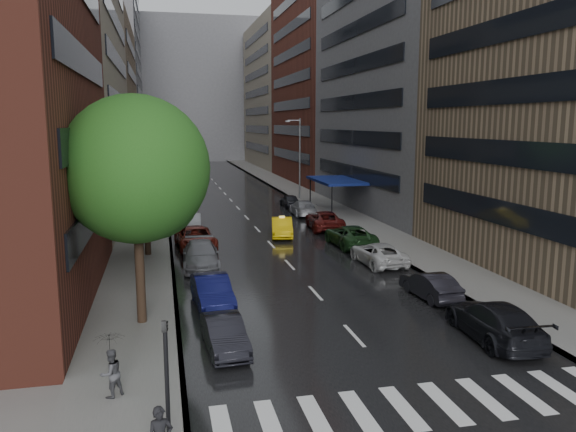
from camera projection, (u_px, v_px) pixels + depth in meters
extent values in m
plane|color=gray|center=(393.00, 378.00, 19.38)|extent=(220.00, 220.00, 0.00)
cube|color=black|center=(227.00, 196.00, 67.48)|extent=(14.00, 140.00, 0.01)
cube|color=gray|center=(150.00, 197.00, 65.52)|extent=(4.00, 140.00, 0.15)
cube|color=gray|center=(299.00, 193.00, 69.42)|extent=(4.00, 140.00, 0.15)
cube|color=silver|center=(222.00, 429.00, 16.13)|extent=(0.55, 2.80, 0.01)
cube|color=silver|center=(270.00, 423.00, 16.43)|extent=(0.55, 2.80, 0.01)
cube|color=silver|center=(316.00, 418.00, 16.73)|extent=(0.55, 2.80, 0.01)
cube|color=silver|center=(360.00, 413.00, 17.04)|extent=(0.55, 2.80, 0.01)
cube|color=silver|center=(403.00, 408.00, 17.34)|extent=(0.55, 2.80, 0.01)
cube|color=silver|center=(445.00, 403.00, 17.64)|extent=(0.55, 2.80, 0.01)
cube|color=silver|center=(485.00, 398.00, 17.95)|extent=(0.55, 2.80, 0.01)
cube|color=silver|center=(523.00, 393.00, 18.25)|extent=(0.55, 2.80, 0.01)
cube|color=silver|center=(561.00, 389.00, 18.56)|extent=(0.55, 2.80, 0.01)
cube|color=gray|center=(67.00, 24.00, 47.96)|extent=(8.00, 28.00, 34.00)
cube|color=#937A5B|center=(103.00, 105.00, 75.89)|extent=(8.00, 28.00, 22.00)
cube|color=slate|center=(116.00, 66.00, 103.43)|extent=(8.00, 32.00, 38.00)
cube|color=#937A5B|center=(564.00, 10.00, 31.70)|extent=(8.00, 20.00, 30.00)
cube|color=slate|center=(393.00, 89.00, 55.29)|extent=(8.00, 28.00, 24.00)
cube|color=maroon|center=(317.00, 58.00, 81.24)|extent=(8.00, 28.00, 36.00)
cube|color=gray|center=(276.00, 95.00, 110.76)|extent=(8.00, 32.00, 28.00)
cube|color=slate|center=(192.00, 91.00, 130.27)|extent=(40.00, 14.00, 32.00)
cylinder|color=#382619|center=(140.00, 264.00, 24.02)|extent=(0.40, 0.40, 5.44)
sphere|color=#1E5116|center=(135.00, 169.00, 23.34)|extent=(6.22, 6.22, 6.22)
cylinder|color=#382619|center=(147.00, 224.00, 36.57)|extent=(0.40, 0.40, 4.37)
sphere|color=#1E5116|center=(145.00, 174.00, 36.03)|extent=(4.99, 4.99, 4.99)
cylinder|color=#382619|center=(150.00, 195.00, 48.45)|extent=(0.40, 0.40, 5.11)
sphere|color=#1E5116|center=(148.00, 150.00, 47.82)|extent=(5.84, 5.84, 5.84)
imported|color=#E0B40B|center=(282.00, 227.00, 43.26)|extent=(2.29, 4.64, 1.46)
imported|color=black|center=(224.00, 334.00, 21.63)|extent=(1.67, 4.10, 1.32)
imported|color=#0E1041|center=(212.00, 292.00, 26.62)|extent=(1.90, 4.71, 1.52)
imported|color=slate|center=(201.00, 255.00, 34.03)|extent=(2.35, 5.38, 1.54)
imported|color=maroon|center=(196.00, 238.00, 39.11)|extent=(2.94, 5.65, 1.52)
imported|color=slate|center=(191.00, 223.00, 44.90)|extent=(1.90, 4.67, 1.51)
imported|color=#97989C|center=(187.00, 210.00, 51.67)|extent=(2.18, 4.55, 1.50)
imported|color=#5B1712|center=(185.00, 204.00, 55.84)|extent=(1.65, 3.96, 1.34)
imported|color=black|center=(494.00, 321.00, 22.69)|extent=(2.58, 5.60, 1.59)
imported|color=black|center=(430.00, 285.00, 28.11)|extent=(1.69, 4.13, 1.33)
imported|color=silver|center=(378.00, 254.00, 34.79)|extent=(2.49, 5.04, 1.38)
imported|color=#183518|center=(350.00, 236.00, 39.95)|extent=(2.69, 5.50, 1.50)
imported|color=#4B110F|center=(325.00, 220.00, 46.13)|extent=(3.10, 5.78, 1.54)
imported|color=gray|center=(303.00, 208.00, 53.14)|extent=(2.31, 5.13, 1.46)
imported|color=black|center=(290.00, 201.00, 58.52)|extent=(1.62, 3.95, 1.34)
imported|color=#45464A|center=(111.00, 373.00, 17.64)|extent=(0.96, 0.93, 1.56)
imported|color=black|center=(110.00, 347.00, 17.49)|extent=(0.96, 0.98, 0.88)
cylinder|color=black|center=(167.00, 387.00, 14.97)|extent=(0.12, 0.12, 3.20)
imported|color=black|center=(165.00, 337.00, 14.74)|extent=(0.18, 0.15, 0.90)
cylinder|color=gray|center=(159.00, 173.00, 45.78)|extent=(0.18, 0.18, 9.00)
cube|color=gray|center=(174.00, 121.00, 45.39)|extent=(0.50, 0.22, 0.16)
cylinder|color=gray|center=(300.00, 159.00, 63.60)|extent=(0.18, 0.18, 9.00)
cube|color=gray|center=(288.00, 121.00, 62.60)|extent=(0.50, 0.22, 0.16)
cube|color=navy|center=(336.00, 180.00, 54.48)|extent=(4.00, 8.00, 0.25)
cylinder|color=black|center=(332.00, 202.00, 50.73)|extent=(0.12, 0.12, 3.00)
cylinder|color=black|center=(310.00, 192.00, 58.04)|extent=(0.12, 0.12, 3.00)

